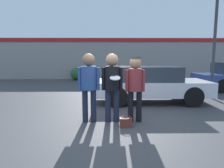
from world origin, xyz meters
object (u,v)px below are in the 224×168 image
at_px(person_middle_with_frisbee, 112,81).
at_px(parked_car_near, 150,84).
at_px(person_right, 135,83).
at_px(person_left, 89,81).
at_px(handbag, 126,122).
at_px(shrub, 77,74).

xyz_separation_m(person_middle_with_frisbee, parked_car_near, (1.49, 2.35, -0.40)).
bearing_deg(parked_car_near, person_right, -110.76).
relative_size(person_left, parked_car_near, 0.43).
distance_m(person_middle_with_frisbee, parked_car_near, 2.81).
distance_m(person_left, person_right, 1.21).
distance_m(person_right, handbag, 1.06).
xyz_separation_m(person_right, parked_car_near, (0.89, 2.34, -0.35)).
relative_size(person_left, person_middle_with_frisbee, 1.00).
bearing_deg(handbag, shrub, 105.63).
bearing_deg(shrub, person_left, -78.91).
relative_size(shrub, handbag, 3.04).
bearing_deg(person_left, person_middle_with_frisbee, 0.02).
bearing_deg(person_middle_with_frisbee, shrub, 104.47).
relative_size(person_right, shrub, 1.90).
xyz_separation_m(person_right, handbag, (-0.27, -0.44, -0.92)).
bearing_deg(person_right, parked_car_near, 69.24).
distance_m(person_left, parked_car_near, 3.17).
height_order(person_middle_with_frisbee, person_right, person_middle_with_frisbee).
distance_m(shrub, handbag, 10.59).
bearing_deg(shrub, person_right, -72.24).
bearing_deg(person_right, shrub, 107.76).
relative_size(parked_car_near, shrub, 4.61).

